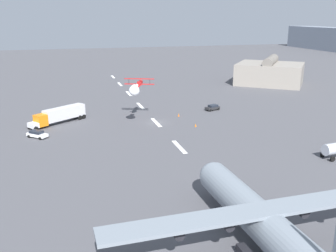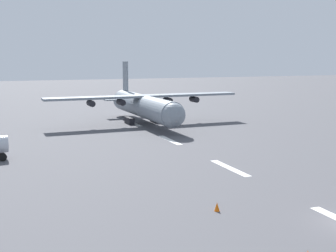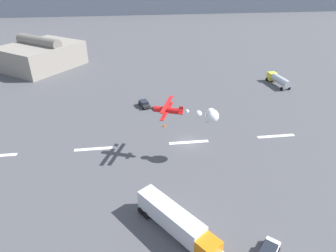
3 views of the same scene
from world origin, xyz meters
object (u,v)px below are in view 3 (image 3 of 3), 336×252
stunt_biplane_red (198,114)px  traffic_cone_far (209,120)px  fuel_tanker_truck (278,79)px  airport_staff_sedan (144,104)px  traffic_cone_near (164,125)px  semi_truck_orange (178,223)px

stunt_biplane_red → traffic_cone_far: (5.75, 12.82, -8.46)m
fuel_tanker_truck → airport_staff_sedan: size_ratio=2.16×
fuel_tanker_truck → traffic_cone_far: bearing=-142.5°
fuel_tanker_truck → traffic_cone_near: (-36.02, -20.69, -1.37)m
fuel_tanker_truck → traffic_cone_far: size_ratio=12.67×
semi_truck_orange → airport_staff_sedan: (-1.98, 40.41, -1.32)m
traffic_cone_near → traffic_cone_far: (10.22, 0.91, 0.00)m
semi_truck_orange → traffic_cone_far: bearing=68.6°
traffic_cone_near → traffic_cone_far: bearing=5.1°
fuel_tanker_truck → airport_staff_sedan: 40.93m
fuel_tanker_truck → traffic_cone_near: bearing=-150.1°
airport_staff_sedan → traffic_cone_far: 17.16m
airport_staff_sedan → stunt_biplane_red: bearing=-70.3°
airport_staff_sedan → traffic_cone_far: bearing=-35.7°
fuel_tanker_truck → semi_truck_orange: bearing=-127.0°
traffic_cone_near → semi_truck_orange: bearing=-93.3°
semi_truck_orange → traffic_cone_near: 29.59m
semi_truck_orange → fuel_tanker_truck: bearing=53.0°
airport_staff_sedan → semi_truck_orange: bearing=-87.2°
airport_staff_sedan → traffic_cone_near: (3.71, -10.92, -0.44)m
airport_staff_sedan → traffic_cone_near: size_ratio=5.86×
semi_truck_orange → fuel_tanker_truck: semi_truck_orange is taller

